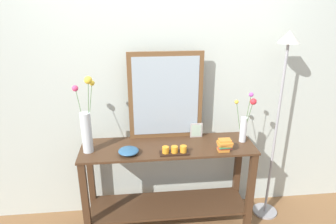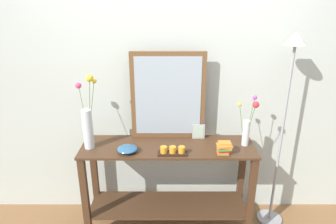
# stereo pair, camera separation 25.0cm
# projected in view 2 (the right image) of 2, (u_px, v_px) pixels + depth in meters

# --- Properties ---
(wall_back) EXTENTS (6.40, 0.08, 2.70)m
(wall_back) POSITION_uv_depth(u_px,v_px,m) (168.00, 81.00, 2.76)
(wall_back) COLOR beige
(wall_back) RESTS_ON ground
(console_table) EXTENTS (1.51, 0.44, 0.86)m
(console_table) POSITION_uv_depth(u_px,v_px,m) (168.00, 178.00, 2.73)
(console_table) COLOR #472D1C
(console_table) RESTS_ON ground
(mirror_leaning) EXTENTS (0.66, 0.03, 0.79)m
(mirror_leaning) POSITION_uv_depth(u_px,v_px,m) (167.00, 96.00, 2.65)
(mirror_leaning) COLOR brown
(mirror_leaning) RESTS_ON console_table
(tall_vase_left) EXTENTS (0.19, 0.17, 0.65)m
(tall_vase_left) POSITION_uv_depth(u_px,v_px,m) (88.00, 122.00, 2.51)
(tall_vase_left) COLOR silver
(tall_vase_left) RESTS_ON console_table
(vase_right) EXTENTS (0.15, 0.17, 0.45)m
(vase_right) POSITION_uv_depth(u_px,v_px,m) (247.00, 126.00, 2.57)
(vase_right) COLOR silver
(vase_right) RESTS_ON console_table
(candle_tray) EXTENTS (0.24, 0.09, 0.07)m
(candle_tray) POSITION_uv_depth(u_px,v_px,m) (173.00, 151.00, 2.47)
(candle_tray) COLOR black
(candle_tray) RESTS_ON console_table
(picture_frame_small) EXTENTS (0.11, 0.01, 0.14)m
(picture_frame_small) POSITION_uv_depth(u_px,v_px,m) (199.00, 132.00, 2.73)
(picture_frame_small) COLOR #B7B2AD
(picture_frame_small) RESTS_ON console_table
(decorative_bowl) EXTENTS (0.17, 0.17, 0.05)m
(decorative_bowl) POSITION_uv_depth(u_px,v_px,m) (127.00, 149.00, 2.50)
(decorative_bowl) COLOR #2D5B84
(decorative_bowl) RESTS_ON console_table
(book_stack) EXTENTS (0.13, 0.11, 0.10)m
(book_stack) POSITION_uv_depth(u_px,v_px,m) (224.00, 148.00, 2.47)
(book_stack) COLOR orange
(book_stack) RESTS_ON console_table
(floor_lamp) EXTENTS (0.24, 0.24, 1.82)m
(floor_lamp) POSITION_uv_depth(u_px,v_px,m) (286.00, 103.00, 2.55)
(floor_lamp) COLOR #9E9EA3
(floor_lamp) RESTS_ON ground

